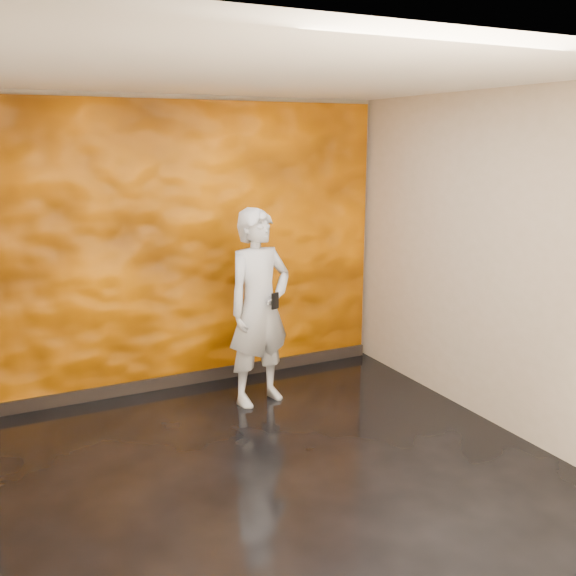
% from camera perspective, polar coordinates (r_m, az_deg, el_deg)
% --- Properties ---
extents(room, '(4.02, 4.02, 2.81)m').
position_cam_1_polar(room, '(4.48, -0.83, 0.24)').
color(room, black).
rests_on(room, ground).
extents(feature_wall, '(3.90, 0.06, 2.75)m').
position_cam_1_polar(feature_wall, '(6.28, -8.51, 3.62)').
color(feature_wall, orange).
rests_on(feature_wall, ground).
extents(baseboard, '(3.90, 0.04, 0.12)m').
position_cam_1_polar(baseboard, '(6.59, -8.01, -7.83)').
color(baseboard, black).
rests_on(baseboard, ground).
extents(man, '(0.74, 0.57, 1.81)m').
position_cam_1_polar(man, '(5.84, -2.57, -1.74)').
color(man, '#8E939C').
rests_on(man, ground).
extents(phone, '(0.08, 0.04, 0.15)m').
position_cam_1_polar(phone, '(5.60, -1.15, -1.15)').
color(phone, black).
rests_on(phone, man).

